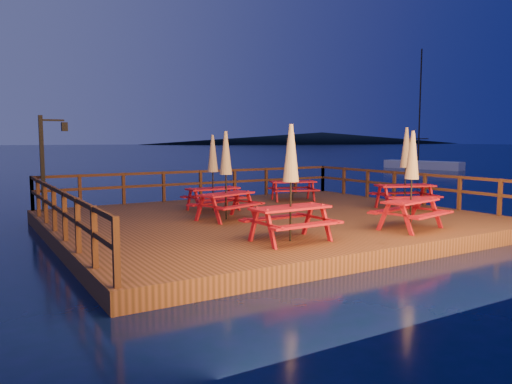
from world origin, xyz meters
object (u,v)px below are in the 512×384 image
picnic_table_1 (226,174)px  picnic_table_2 (293,167)px  sailboat (422,165)px  lamp_post (47,154)px  picnic_table_0 (291,181)px

picnic_table_1 → picnic_table_2: size_ratio=1.04×
sailboat → lamp_post: bearing=-168.4°
picnic_table_1 → picnic_table_2: (4.18, 2.67, -0.05)m
lamp_post → sailboat: bearing=22.5°
picnic_table_2 → picnic_table_1: bearing=-126.7°
picnic_table_0 → picnic_table_1: picnic_table_0 is taller
sailboat → picnic_table_0: sailboat is taller
lamp_post → picnic_table_2: size_ratio=1.26×
picnic_table_0 → picnic_table_2: 7.51m
lamp_post → picnic_table_2: 8.38m
lamp_post → picnic_table_0: 8.77m
sailboat → picnic_table_1: size_ratio=4.39×
sailboat → picnic_table_0: 36.82m
picnic_table_1 → lamp_post: bearing=112.5°
picnic_table_0 → lamp_post: bearing=114.0°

